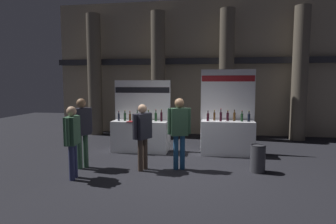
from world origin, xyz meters
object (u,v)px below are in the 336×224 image
exhibitor_booth_0 (140,133)px  visitor_2 (82,127)px  trash_bin (258,158)px  visitor_4 (72,136)px  visitor_0 (179,127)px  exhibitor_booth_1 (227,134)px  visitor_1 (143,131)px

exhibitor_booth_0 → visitor_2: (-1.00, -1.92, 0.48)m
trash_bin → visitor_4: size_ratio=0.41×
trash_bin → visitor_0: bearing=-177.8°
exhibitor_booth_1 → visitor_2: bearing=-151.9°
exhibitor_booth_0 → visitor_0: bearing=-49.7°
exhibitor_booth_0 → visitor_1: bearing=-74.1°
exhibitor_booth_0 → visitor_1: size_ratio=1.37×
visitor_2 → trash_bin: bearing=-49.1°
visitor_1 → visitor_2: visitor_2 is taller
visitor_2 → visitor_1: bearing=-51.1°
exhibitor_booth_0 → visitor_2: bearing=-117.5°
visitor_4 → trash_bin: bearing=-82.7°
visitor_4 → exhibitor_booth_0: bearing=-25.3°
exhibitor_booth_1 → trash_bin: (0.63, -1.63, -0.30)m
exhibitor_booth_1 → trash_bin: exhibitor_booth_1 is taller
exhibitor_booth_0 → exhibitor_booth_1: (2.67, 0.04, 0.05)m
visitor_2 → exhibitor_booth_1: bearing=-25.5°
exhibitor_booth_1 → visitor_2: size_ratio=1.45×
visitor_1 → visitor_4: (-1.38, -0.86, -0.01)m
exhibitor_booth_1 → visitor_4: size_ratio=1.57×
exhibitor_booth_0 → visitor_2: 2.22m
exhibitor_booth_0 → visitor_0: exhibitor_booth_0 is taller
exhibitor_booth_0 → trash_bin: 3.67m
exhibitor_booth_0 → trash_bin: (3.30, -1.59, -0.25)m
trash_bin → visitor_2: (-4.30, -0.34, 0.72)m
visitor_2 → visitor_4: bearing=-132.7°
visitor_0 → exhibitor_booth_0: bearing=-67.4°
visitor_0 → visitor_2: visitor_0 is taller
exhibitor_booth_1 → trash_bin: bearing=-68.9°
visitor_1 → visitor_2: 1.53m
trash_bin → visitor_0: (-1.89, -0.07, 0.72)m
trash_bin → visitor_1: size_ratio=0.41×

